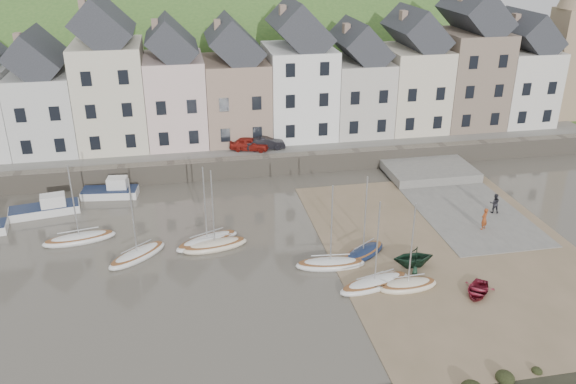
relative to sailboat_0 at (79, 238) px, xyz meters
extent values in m
plane|color=#484238|center=(15.64, -6.63, -0.26)|extent=(160.00, 160.00, 0.00)
cube|color=#386026|center=(15.64, 25.37, 0.49)|extent=(90.00, 30.00, 1.50)
cube|color=slate|center=(15.64, 13.87, 1.29)|extent=(70.00, 7.00, 0.10)
cube|color=slate|center=(15.64, 10.37, 0.64)|extent=(70.00, 1.20, 1.80)
cube|color=#766448|center=(26.64, -6.63, -0.23)|extent=(18.00, 26.00, 0.06)
cube|color=slate|center=(30.64, 1.37, -0.20)|extent=(8.00, 18.00, 0.12)
ellipsoid|color=#386026|center=(10.64, 53.37, -18.26)|extent=(134.40, 84.00, 84.00)
cube|color=silver|center=(-4.41, 17.37, 4.99)|extent=(5.80, 8.00, 7.50)
cube|color=gray|center=(-5.86, 17.37, 11.66)|extent=(0.60, 0.90, 1.40)
cube|color=beige|center=(1.74, 17.37, 6.24)|extent=(6.40, 8.00, 10.00)
cube|color=gray|center=(0.14, 17.37, 14.47)|extent=(0.60, 0.90, 1.40)
cube|color=beige|center=(7.79, 17.37, 5.49)|extent=(5.60, 8.00, 8.50)
cube|color=gray|center=(6.39, 17.37, 12.56)|extent=(0.60, 0.90, 1.40)
cube|color=gray|center=(13.74, 17.37, 5.24)|extent=(6.20, 8.00, 8.00)
cube|color=gray|center=(12.19, 17.37, 12.37)|extent=(0.60, 0.90, 1.40)
cube|color=white|center=(20.19, 17.37, 5.74)|extent=(6.60, 8.00, 9.00)
cube|color=gray|center=(18.54, 17.37, 13.57)|extent=(0.60, 0.90, 1.40)
cube|color=beige|center=(26.44, 17.37, 4.99)|extent=(5.80, 8.00, 7.50)
cube|color=gray|center=(24.99, 17.37, 11.66)|extent=(0.60, 0.90, 1.40)
cube|color=beige|center=(32.39, 17.37, 5.49)|extent=(6.00, 8.00, 8.50)
cube|color=gray|center=(30.89, 17.37, 12.76)|extent=(0.60, 0.90, 1.40)
cube|color=#7B6858|center=(38.64, 17.37, 6.24)|extent=(6.40, 8.00, 10.00)
cube|color=silver|center=(44.79, 17.37, 5.24)|extent=(5.80, 8.00, 8.00)
cube|color=gray|center=(43.34, 17.37, 12.16)|extent=(0.60, 0.90, 1.40)
cube|color=#997F60|center=(50.19, 17.37, 7.24)|extent=(3.50, 3.50, 12.00)
ellipsoid|color=silver|center=(0.00, 0.00, -0.06)|extent=(5.45, 2.44, 0.84)
ellipsoid|color=brown|center=(0.00, 0.00, 0.16)|extent=(5.01, 2.22, 0.20)
cylinder|color=#B2B5B7|center=(0.00, 0.00, 3.04)|extent=(0.10, 0.10, 5.60)
cylinder|color=#B2B5B7|center=(0.00, 0.00, 0.69)|extent=(2.86, 0.61, 0.08)
ellipsoid|color=silver|center=(4.33, -3.28, -0.06)|extent=(4.62, 4.23, 0.84)
ellipsoid|color=brown|center=(4.33, -3.28, 0.16)|extent=(4.24, 3.87, 0.20)
cylinder|color=#B2B5B7|center=(4.33, -3.28, 3.04)|extent=(0.10, 0.10, 5.60)
cylinder|color=#B2B5B7|center=(4.33, -3.28, 0.69)|extent=(2.06, 1.76, 0.08)
ellipsoid|color=beige|center=(9.80, -2.90, -0.06)|extent=(5.02, 2.36, 0.84)
ellipsoid|color=brown|center=(9.80, -2.90, 0.16)|extent=(4.62, 2.15, 0.20)
cylinder|color=#B2B5B7|center=(9.80, -2.90, 3.04)|extent=(0.10, 0.10, 5.60)
cylinder|color=#B2B5B7|center=(9.80, -2.90, 0.69)|extent=(2.62, 0.57, 0.08)
ellipsoid|color=silver|center=(9.29, -2.14, -0.06)|extent=(5.19, 3.44, 0.84)
ellipsoid|color=brown|center=(9.29, -2.14, 0.16)|extent=(4.76, 3.15, 0.20)
cylinder|color=#B2B5B7|center=(9.29, -2.14, 3.04)|extent=(0.10, 0.10, 5.60)
cylinder|color=#B2B5B7|center=(9.29, -2.14, 0.69)|extent=(2.54, 1.22, 0.08)
ellipsoid|color=silver|center=(17.38, -6.97, -0.06)|extent=(4.96, 1.96, 0.84)
ellipsoid|color=brown|center=(17.38, -6.97, 0.16)|extent=(4.56, 1.79, 0.20)
cylinder|color=#B2B5B7|center=(17.38, -6.97, 3.04)|extent=(0.10, 0.10, 5.60)
cylinder|color=#B2B5B7|center=(17.38, -6.97, 0.69)|extent=(2.65, 0.34, 0.08)
ellipsoid|color=#131F3C|center=(20.04, -5.96, -0.06)|extent=(4.33, 3.64, 0.84)
ellipsoid|color=brown|center=(20.04, -5.96, 0.16)|extent=(3.97, 3.33, 0.20)
cylinder|color=#B2B5B7|center=(20.04, -5.96, 3.04)|extent=(0.10, 0.10, 5.60)
cylinder|color=#B2B5B7|center=(20.04, -5.96, 0.69)|extent=(1.96, 1.39, 0.08)
ellipsoid|color=silver|center=(19.58, -9.89, -0.06)|extent=(5.38, 2.81, 0.84)
ellipsoid|color=brown|center=(19.58, -9.89, 0.16)|extent=(4.95, 2.57, 0.20)
cylinder|color=#B2B5B7|center=(19.58, -9.89, 3.04)|extent=(0.10, 0.10, 5.60)
cylinder|color=#B2B5B7|center=(19.58, -9.89, 0.69)|extent=(2.76, 0.83, 0.08)
ellipsoid|color=beige|center=(21.63, -10.49, -0.06)|extent=(4.04, 1.70, 0.84)
ellipsoid|color=brown|center=(21.63, -10.49, 0.16)|extent=(3.71, 1.55, 0.20)
cylinder|color=#B2B5B7|center=(21.63, -10.49, 3.04)|extent=(0.10, 0.10, 5.60)
cylinder|color=#B2B5B7|center=(21.63, -10.49, 0.69)|extent=(2.18, 0.19, 0.08)
cube|color=silver|center=(-3.36, 5.33, 0.09)|extent=(5.61, 2.59, 0.70)
cube|color=#131F3C|center=(-3.36, 5.33, 0.46)|extent=(5.51, 2.62, 0.08)
cube|color=silver|center=(-2.56, 5.19, 0.94)|extent=(2.06, 1.50, 1.00)
cube|color=silver|center=(1.58, 7.84, 0.09)|extent=(4.87, 2.25, 0.70)
cube|color=#131F3C|center=(1.58, 7.84, 0.46)|extent=(4.79, 2.29, 0.08)
cube|color=silver|center=(2.28, 7.93, 0.94)|extent=(1.78, 1.39, 1.00)
imported|color=silver|center=(19.85, -9.83, 0.13)|extent=(3.69, 3.04, 0.66)
imported|color=#153020|center=(22.93, -8.04, 0.54)|extent=(2.85, 2.46, 1.49)
imported|color=maroon|center=(25.69, -12.00, 0.07)|extent=(3.13, 3.24, 0.55)
imported|color=brown|center=(30.27, -3.98, 0.74)|extent=(0.77, 0.68, 1.76)
imported|color=black|center=(32.51, -1.45, 0.69)|extent=(0.96, 0.85, 1.65)
imported|color=maroon|center=(14.42, 12.87, 1.98)|extent=(4.04, 2.56, 1.28)
imported|color=black|center=(15.98, 12.87, 1.96)|extent=(3.77, 1.34, 1.24)
ellipsoid|color=black|center=(25.37, -19.24, -0.15)|extent=(0.55, 0.61, 0.36)
ellipsoid|color=black|center=(23.40, -19.48, -0.07)|extent=(0.96, 1.06, 0.63)
camera|label=1|loc=(7.98, -40.71, 21.07)|focal=36.85mm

